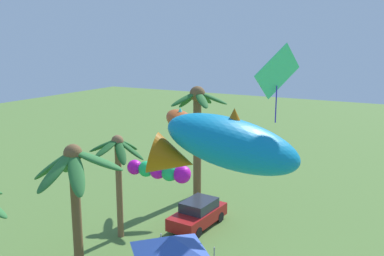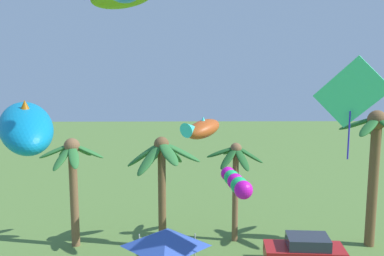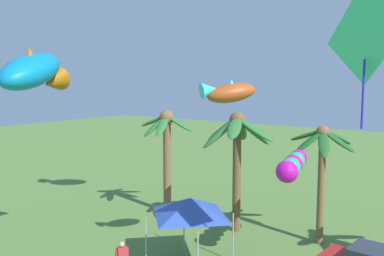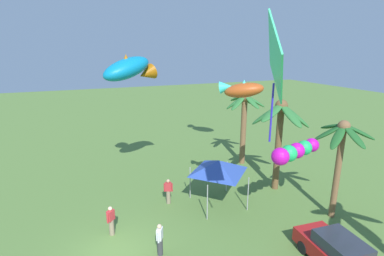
% 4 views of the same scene
% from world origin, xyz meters
% --- Properties ---
extents(palm_tree_0, '(4.08, 4.07, 6.12)m').
position_xyz_m(palm_tree_0, '(-2.70, 11.02, 4.67)').
color(palm_tree_0, brown).
rests_on(palm_tree_0, ground).
extents(palm_tree_1, '(3.19, 2.98, 5.62)m').
position_xyz_m(palm_tree_1, '(1.31, 11.89, 4.28)').
color(palm_tree_1, brown).
rests_on(palm_tree_1, ground).
extents(palm_tree_2, '(3.75, 3.77, 7.49)m').
position_xyz_m(palm_tree_2, '(8.65, 11.08, 5.35)').
color(palm_tree_2, brown).
rests_on(palm_tree_2, ground).
extents(palm_tree_3, '(3.45, 3.15, 6.00)m').
position_xyz_m(palm_tree_3, '(-7.51, 11.31, 4.38)').
color(palm_tree_3, brown).
rests_on(palm_tree_3, ground).
extents(parked_car_0, '(4.02, 1.99, 1.51)m').
position_xyz_m(parked_car_0, '(4.48, 8.82, 0.75)').
color(parked_car_0, '#A51919').
rests_on(parked_car_0, ground).
extents(festival_tent, '(2.86, 2.86, 2.85)m').
position_xyz_m(festival_tent, '(-2.31, 6.46, 2.47)').
color(festival_tent, '#9E9EA3').
rests_on(festival_tent, ground).
extents(kite_fish_0, '(2.85, 4.05, 2.05)m').
position_xyz_m(kite_fish_0, '(-6.55, 2.28, 7.98)').
color(kite_fish_0, '#0C7FB5').
extents(kite_diamond_2, '(2.46, 1.51, 3.92)m').
position_xyz_m(kite_diamond_2, '(4.74, 4.61, 8.86)').
color(kite_diamond_2, '#43E495').
extents(kite_fish_3, '(2.06, 2.31, 1.04)m').
position_xyz_m(kite_fish_3, '(-0.76, 6.84, 7.21)').
color(kite_fish_3, '#B74C1C').
extents(kite_tube_5, '(1.31, 3.22, 0.94)m').
position_xyz_m(kite_tube_5, '(1.03, 9.04, 4.20)').
color(kite_tube_5, '#CE12B1').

